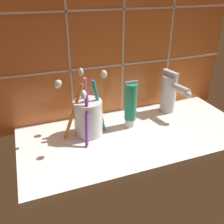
% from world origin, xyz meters
% --- Properties ---
extents(sink_counter, '(0.65, 0.30, 0.02)m').
position_xyz_m(sink_counter, '(0.00, 0.00, 0.01)').
color(sink_counter, white).
rests_on(sink_counter, ground).
extents(tile_wall_backsplash, '(0.75, 0.02, 0.46)m').
position_xyz_m(tile_wall_backsplash, '(0.00, 0.15, 0.23)').
color(tile_wall_backsplash, '#C6662D').
rests_on(tile_wall_backsplash, ground).
extents(toothbrush_cup, '(0.14, 0.13, 0.18)m').
position_xyz_m(toothbrush_cup, '(-0.13, 0.04, 0.08)').
color(toothbrush_cup, silver).
rests_on(toothbrush_cup, sink_counter).
extents(toothpaste_tube, '(0.04, 0.03, 0.14)m').
position_xyz_m(toothpaste_tube, '(0.00, 0.04, 0.09)').
color(toothpaste_tube, white).
rests_on(toothpaste_tube, sink_counter).
extents(sink_faucet, '(0.05, 0.12, 0.14)m').
position_xyz_m(sink_faucet, '(0.16, 0.08, 0.09)').
color(sink_faucet, silver).
rests_on(sink_faucet, sink_counter).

